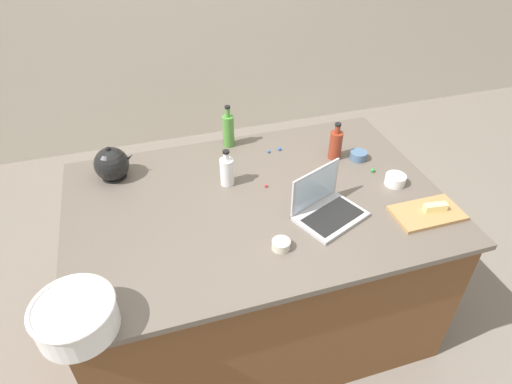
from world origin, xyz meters
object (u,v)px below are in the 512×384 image
at_px(bottle_olive, 229,130).
at_px(bottle_soy, 336,144).
at_px(mixing_bowl_large, 75,316).
at_px(laptop, 326,207).
at_px(butter_stick_left, 435,207).
at_px(bottle_vinegar, 227,171).
at_px(cutting_board, 427,213).
at_px(ramekin_small, 358,155).
at_px(ramekin_medium, 281,245).
at_px(ramekin_wide, 395,180).
at_px(kettle, 112,164).

relative_size(bottle_olive, bottle_soy, 1.16).
relative_size(mixing_bowl_large, bottle_olive, 1.20).
bearing_deg(laptop, butter_stick_left, -16.11).
bearing_deg(bottle_soy, bottle_vinegar, -174.49).
bearing_deg(cutting_board, ramekin_small, 99.60).
bearing_deg(butter_stick_left, bottle_vinegar, 149.52).
height_order(bottle_vinegar, ramekin_small, bottle_vinegar).
distance_m(bottle_vinegar, butter_stick_left, 1.03).
xyz_separation_m(butter_stick_left, ramekin_medium, (-0.78, -0.01, -0.02)).
distance_m(bottle_olive, ramekin_medium, 0.89).
bearing_deg(bottle_olive, ramekin_medium, -89.88).
bearing_deg(ramekin_wide, mixing_bowl_large, -164.38).
xyz_separation_m(laptop, bottle_olive, (-0.28, 0.74, 0.05)).
height_order(bottle_soy, butter_stick_left, bottle_soy).
relative_size(bottle_vinegar, kettle, 0.94).
relative_size(kettle, ramekin_wide, 2.02).
distance_m(cutting_board, ramekin_small, 0.54).
bearing_deg(ramekin_wide, butter_stick_left, -77.79).
distance_m(bottle_soy, kettle, 1.21).
height_order(laptop, bottle_vinegar, laptop).
xyz_separation_m(kettle, ramekin_wide, (1.39, -0.49, -0.05)).
xyz_separation_m(bottle_soy, ramekin_wide, (0.19, -0.32, -0.06)).
bearing_deg(butter_stick_left, bottle_olive, 131.39).
bearing_deg(ramekin_medium, bottle_olive, 90.12).
xyz_separation_m(bottle_vinegar, kettle, (-0.56, 0.23, -0.00)).
height_order(mixing_bowl_large, bottle_soy, bottle_soy).
bearing_deg(ramekin_medium, cutting_board, 0.44).
height_order(kettle, ramekin_small, kettle).
bearing_deg(ramekin_medium, butter_stick_left, 0.42).
relative_size(bottle_olive, ramekin_medium, 3.10).
bearing_deg(bottle_soy, cutting_board, -70.08).
bearing_deg(bottle_soy, ramekin_wide, -59.02).
height_order(butter_stick_left, ramekin_small, butter_stick_left).
bearing_deg(bottle_vinegar, bottle_soy, 5.51).
relative_size(bottle_soy, ramekin_small, 2.30).
xyz_separation_m(ramekin_medium, ramekin_wide, (0.72, 0.27, 0.01)).
relative_size(bottle_vinegar, ramekin_small, 2.13).
distance_m(kettle, butter_stick_left, 1.63).
distance_m(mixing_bowl_large, ramekin_medium, 0.85).
xyz_separation_m(kettle, ramekin_medium, (0.67, -0.76, -0.06)).
xyz_separation_m(cutting_board, ramekin_small, (-0.09, 0.53, 0.01)).
distance_m(bottle_olive, ramekin_small, 0.75).
distance_m(laptop, ramekin_wide, 0.46).
bearing_deg(cutting_board, kettle, 151.80).
bearing_deg(bottle_olive, bottle_soy, -29.73).
height_order(kettle, butter_stick_left, kettle).
distance_m(bottle_olive, butter_stick_left, 1.18).
relative_size(mixing_bowl_large, cutting_board, 0.92).
xyz_separation_m(ramekin_small, ramekin_wide, (0.07, -0.27, 0.00)).
bearing_deg(cutting_board, laptop, 162.62).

